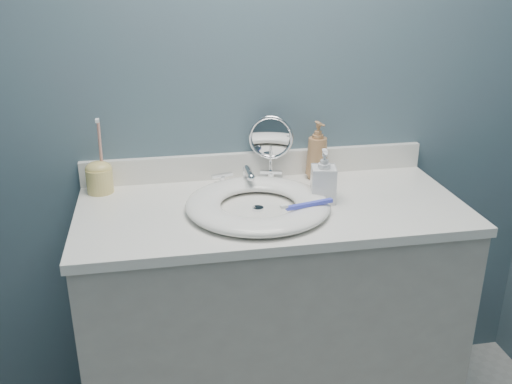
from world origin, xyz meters
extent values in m
cube|color=#49636D|center=(0.00, 1.25, 1.20)|extent=(2.20, 0.02, 2.40)
cube|color=#B6B1A6|center=(0.00, 0.97, 0.42)|extent=(1.20, 0.55, 0.85)
cube|color=white|center=(0.00, 0.97, 0.86)|extent=(1.22, 0.57, 0.03)
cube|color=white|center=(0.00, 1.24, 0.93)|extent=(1.22, 0.02, 0.09)
cylinder|color=silver|center=(-0.05, 0.94, 0.88)|extent=(0.04, 0.04, 0.01)
cube|color=silver|center=(-0.05, 1.16, 0.89)|extent=(0.22, 0.05, 0.01)
cylinder|color=silver|center=(-0.05, 1.16, 0.92)|extent=(0.03, 0.03, 0.06)
cylinder|color=silver|center=(-0.05, 1.11, 0.94)|extent=(0.02, 0.09, 0.02)
sphere|color=silver|center=(-0.05, 1.06, 0.94)|extent=(0.03, 0.03, 0.03)
cylinder|color=silver|center=(-0.14, 1.16, 0.90)|extent=(0.02, 0.02, 0.03)
cube|color=silver|center=(-0.14, 1.16, 0.92)|extent=(0.08, 0.03, 0.01)
cylinder|color=silver|center=(0.04, 1.16, 0.90)|extent=(0.02, 0.02, 0.03)
cube|color=silver|center=(0.04, 1.16, 0.92)|extent=(0.08, 0.03, 0.01)
cylinder|color=silver|center=(0.04, 1.20, 0.89)|extent=(0.09, 0.09, 0.01)
cylinder|color=silver|center=(0.04, 1.20, 0.94)|extent=(0.01, 0.01, 0.12)
torus|color=silver|center=(0.04, 1.20, 1.03)|extent=(0.15, 0.05, 0.16)
cylinder|color=white|center=(0.04, 1.20, 1.03)|extent=(0.13, 0.04, 0.13)
imported|color=#A6764B|center=(0.21, 1.18, 0.98)|extent=(0.09, 0.09, 0.20)
imported|color=silver|center=(0.17, 0.98, 0.97)|extent=(0.09, 0.09, 0.17)
cylinder|color=#DAC36D|center=(-0.54, 1.18, 0.92)|extent=(0.09, 0.09, 0.08)
ellipsoid|color=#DAC36D|center=(-0.54, 1.18, 0.96)|extent=(0.09, 0.07, 0.05)
cylinder|color=tan|center=(-0.53, 1.18, 1.04)|extent=(0.02, 0.03, 0.16)
cube|color=white|center=(-0.53, 1.18, 1.13)|extent=(0.01, 0.02, 0.01)
cube|color=#3E48DC|center=(0.09, 0.86, 0.92)|extent=(0.15, 0.05, 0.01)
cube|color=white|center=(0.01, 0.84, 0.93)|extent=(0.02, 0.02, 0.01)
camera|label=1|loc=(-0.35, -0.64, 1.60)|focal=40.00mm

